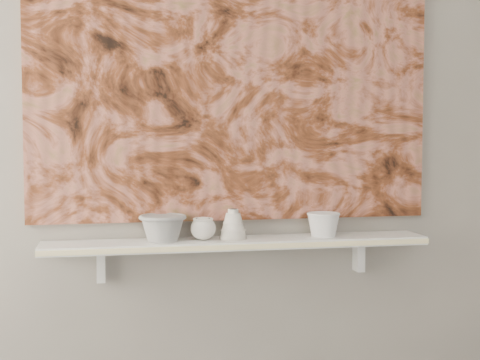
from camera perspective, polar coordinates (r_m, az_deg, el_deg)
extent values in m
plane|color=gray|center=(2.50, -0.58, 4.85)|extent=(3.60, 0.00, 3.60)
cube|color=silver|center=(2.43, -0.16, -5.39)|extent=(1.40, 0.18, 0.03)
cube|color=#F9E9A6|center=(2.34, 0.29, -5.74)|extent=(1.40, 0.01, 0.02)
cube|color=silver|center=(2.47, -11.78, -7.12)|extent=(0.03, 0.06, 0.12)
cube|color=silver|center=(2.65, 10.10, -6.37)|extent=(0.03, 0.06, 0.12)
cube|color=brown|center=(2.50, -0.52, 9.22)|extent=(1.50, 0.02, 1.10)
cube|color=black|center=(2.60, 9.34, 2.15)|extent=(0.09, 0.00, 0.08)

